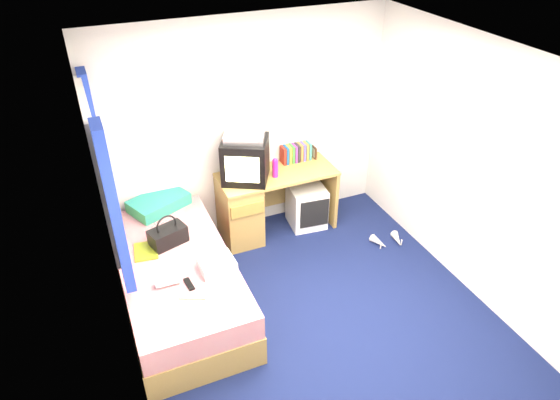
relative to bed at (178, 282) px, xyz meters
name	(u,v)px	position (x,y,z in m)	size (l,w,h in m)	color
ground	(313,316)	(1.10, -0.66, -0.27)	(3.40, 3.40, 0.00)	#0C1438
room_shell	(320,183)	(1.10, -0.66, 1.18)	(3.40, 3.40, 3.40)	white
bed	(178,282)	(0.00, 0.00, 0.00)	(1.01, 2.00, 0.54)	#A58545
pillow	(159,203)	(0.05, 0.90, 0.34)	(0.58, 0.37, 0.13)	#17659A
desk	(254,204)	(1.05, 0.77, 0.14)	(1.30, 0.55, 0.75)	#A58545
storage_cube	(307,206)	(1.69, 0.72, -0.02)	(0.40, 0.40, 0.50)	white
crt_tv	(245,160)	(0.98, 0.77, 0.71)	(0.61, 0.60, 0.46)	black
vcr	(244,136)	(0.98, 0.78, 0.98)	(0.40, 0.29, 0.08)	silver
book_row	(296,153)	(1.64, 0.94, 0.58)	(0.34, 0.13, 0.20)	maroon
picture_frame	(314,152)	(1.86, 0.93, 0.55)	(0.02, 0.12, 0.14)	#311D10
pink_water_bottle	(275,169)	(1.28, 0.70, 0.58)	(0.06, 0.06, 0.20)	#D21D89
aerosol_can	(264,165)	(1.21, 0.83, 0.57)	(0.05, 0.05, 0.18)	white
handbag	(168,235)	(0.00, 0.26, 0.36)	(0.38, 0.28, 0.31)	black
towel	(217,265)	(0.32, -0.28, 0.32)	(0.30, 0.25, 0.10)	silver
magazine	(146,251)	(-0.22, 0.22, 0.28)	(0.21, 0.28, 0.01)	#D5F71B
water_bottle	(167,282)	(-0.13, -0.32, 0.31)	(0.07, 0.07, 0.20)	silver
colour_swatch_fan	(193,297)	(0.03, -0.54, 0.28)	(0.22, 0.06, 0.01)	gold
remote_control	(189,284)	(0.03, -0.38, 0.28)	(0.05, 0.16, 0.02)	black
window_assembly	(102,173)	(-0.45, 0.24, 1.15)	(0.11, 1.42, 1.40)	silver
white_heels	(388,241)	(2.36, 0.00, -0.23)	(0.36, 0.27, 0.09)	beige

